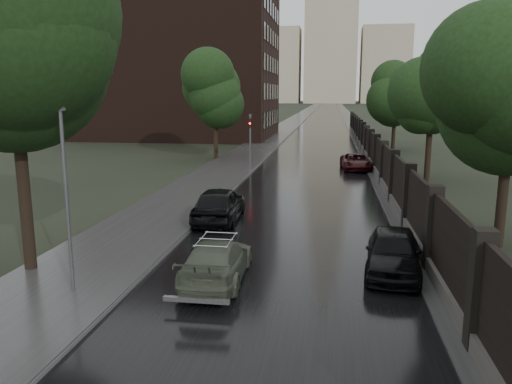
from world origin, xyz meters
name	(u,v)px	position (x,y,z in m)	size (l,w,h in m)	color
ground	(263,336)	(0.00, 0.00, 0.00)	(800.00, 800.00, 0.00)	black
road	(328,108)	(0.00, 190.00, 0.01)	(8.00, 420.00, 0.02)	black
sidewalk_left	(312,108)	(-6.00, 190.00, 0.08)	(4.00, 420.00, 0.16)	#2D2D2D
verge_right	(342,108)	(5.50, 190.00, 0.04)	(3.00, 420.00, 0.08)	#2D2D2D
fence_right	(369,148)	(4.60, 32.01, 1.01)	(0.45, 75.72, 2.70)	#383533
tree_left_near	(12,58)	(-7.60, 3.00, 6.42)	(5.44, 5.44, 9.16)	black
tree_left_far	(215,96)	(-8.00, 30.00, 5.24)	(4.25, 4.25, 7.39)	black
tree_right_a	(511,108)	(7.50, 8.00, 4.95)	(4.08, 4.08, 7.01)	black
tree_right_b	(432,102)	(7.50, 22.00, 4.95)	(4.08, 4.08, 7.01)	black
tree_right_c	(395,99)	(7.50, 40.00, 4.95)	(4.08, 4.08, 7.01)	black
lamp_post	(67,200)	(-5.40, 1.50, 2.67)	(0.25, 0.12, 5.11)	#59595E
traffic_light	(250,137)	(-4.30, 24.99, 2.40)	(0.16, 0.32, 4.00)	#59595E
brick_building	(177,57)	(-18.00, 52.00, 10.00)	(24.00, 18.00, 20.00)	black
stalinist_tower	(331,37)	(0.00, 300.00, 38.38)	(92.00, 30.00, 159.00)	tan
volga_sedan	(217,261)	(-1.80, 3.21, 0.61)	(1.70, 4.18, 1.21)	#4B5342
hatchback_left	(219,204)	(-3.24, 10.00, 0.77)	(1.81, 4.50, 1.53)	black
car_right_near	(393,251)	(3.40, 4.64, 0.68)	(1.61, 4.00, 1.36)	black
car_right_far	(356,162)	(3.27, 26.11, 0.59)	(1.95, 4.22, 1.17)	#330B0D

